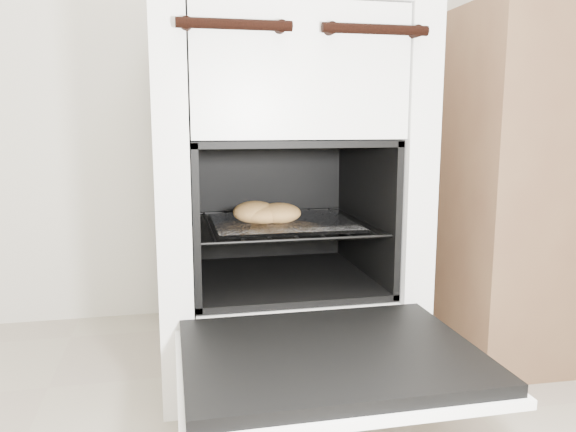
{
  "coord_description": "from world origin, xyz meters",
  "views": [
    {
      "loc": [
        -0.35,
        -0.39,
        0.67
      ],
      "look_at": [
        -0.05,
        0.98,
        0.43
      ],
      "focal_mm": 35.0,
      "sensor_mm": 36.0,
      "label": 1
    }
  ],
  "objects": [
    {
      "name": "baked_rolls",
      "position": [
        -0.1,
        1.03,
        0.43
      ],
      "size": [
        0.22,
        0.18,
        0.06
      ],
      "color": "#B78D49",
      "rests_on": "foil_sheet"
    },
    {
      "name": "oven_rack",
      "position": [
        -0.05,
        1.07,
        0.4
      ],
      "size": [
        0.47,
        0.45,
        0.01
      ],
      "color": "black",
      "rests_on": "stove"
    },
    {
      "name": "stove",
      "position": [
        -0.05,
        1.14,
        0.49
      ],
      "size": [
        0.65,
        0.72,
        0.99
      ],
      "color": "white",
      "rests_on": "ground"
    },
    {
      "name": "oven_door",
      "position": [
        -0.05,
        0.59,
        0.22
      ],
      "size": [
        0.58,
        0.45,
        0.04
      ],
      "color": "black",
      "rests_on": "stove"
    },
    {
      "name": "foil_sheet",
      "position": [
        -0.05,
        1.05,
        0.4
      ],
      "size": [
        0.37,
        0.32,
        0.01
      ],
      "primitive_type": "cube",
      "color": "white",
      "rests_on": "oven_rack"
    }
  ]
}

